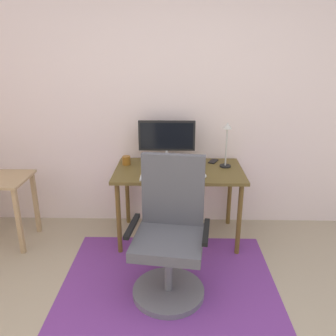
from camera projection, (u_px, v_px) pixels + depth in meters
wall_back at (183, 105)px, 3.52m from camera, size 6.00×0.10×2.60m
area_rug at (169, 285)px, 2.81m from camera, size 1.76×1.50×0.01m
desk at (179, 177)px, 3.33m from camera, size 1.23×0.71×0.74m
monitor at (167, 137)px, 3.42m from camera, size 0.57×0.18×0.43m
keyboard at (164, 178)px, 3.06m from camera, size 0.43×0.13×0.02m
computer_mouse at (203, 176)px, 3.09m from camera, size 0.06×0.10×0.03m
coffee_cup at (126, 160)px, 3.42m from camera, size 0.08×0.08×0.09m
cell_phone at (213, 161)px, 3.52m from camera, size 0.12×0.16×0.01m
desk_lamp at (227, 139)px, 3.28m from camera, size 0.11×0.11×0.44m
office_chair at (170, 241)px, 2.63m from camera, size 0.64×0.58×1.10m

